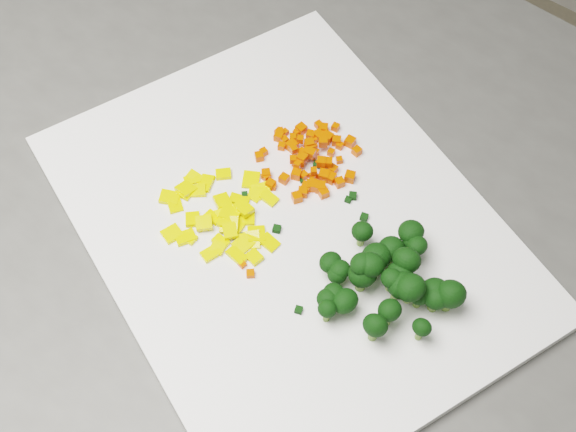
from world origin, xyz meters
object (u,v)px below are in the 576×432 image
Objects in this scene: counter_block at (336,395)px; pepper_pile at (223,214)px; carrot_pile at (309,152)px; broccoli_pile at (385,274)px; cutting_board at (288,225)px.

counter_block is 9.25× the size of pepper_pile.
pepper_pile is (-0.02, -0.10, -0.01)m from carrot_pile.
carrot_pile is 0.86× the size of pepper_pile.
pepper_pile is 0.97× the size of broccoli_pile.
counter_block is at bearing 140.39° from broccoli_pile.
cutting_board is 3.88× the size of pepper_pile.
counter_block is at bearing -18.92° from carrot_pile.
pepper_pile is at bearing -102.59° from carrot_pile.
cutting_board is at bearing -68.44° from carrot_pile.
pepper_pile is 0.16m from broccoli_pile.
broccoli_pile is (0.05, -0.04, 0.49)m from counter_block.
carrot_pile reaches higher than counter_block.
counter_block is 0.48m from carrot_pile.
carrot_pile reaches higher than cutting_board.
carrot_pile is (-0.03, 0.07, 0.02)m from cutting_board.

